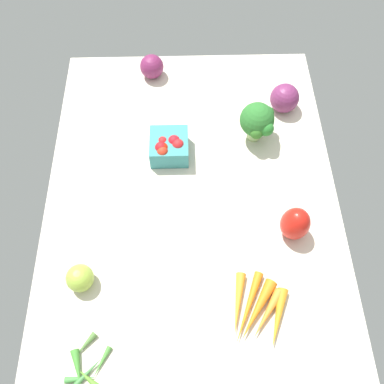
{
  "coord_description": "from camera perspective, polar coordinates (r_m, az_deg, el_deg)",
  "views": [
    {
      "loc": [
        -52.55,
        1.28,
        96.41
      ],
      "look_at": [
        0.0,
        0.0,
        4.0
      ],
      "focal_mm": 38.64,
      "sensor_mm": 36.0,
      "label": 1
    }
  ],
  "objects": [
    {
      "name": "broccoli_head",
      "position": [
        1.14,
        9.13,
        9.66
      ],
      "size": [
        10.24,
        9.58,
        12.2
      ],
      "color": "#A6C37D",
      "rests_on": "tablecloth"
    },
    {
      "name": "berry_basket",
      "position": [
        1.12,
        -3.21,
        6.28
      ],
      "size": [
        10.31,
        10.31,
        7.22
      ],
      "color": "teal",
      "rests_on": "tablecloth"
    },
    {
      "name": "red_onion_center",
      "position": [
        1.25,
        12.65,
        12.53
      ],
      "size": [
        8.38,
        8.38,
        8.38
      ],
      "primitive_type": "sphere",
      "color": "#752B5B",
      "rests_on": "tablecloth"
    },
    {
      "name": "okra_pile",
      "position": [
        0.97,
        -14.49,
        -22.76
      ],
      "size": [
        13.2,
        9.42,
        1.94
      ],
      "color": "#598E2E",
      "rests_on": "tablecloth"
    },
    {
      "name": "heirloom_tomato_green",
      "position": [
        0.99,
        -15.21,
        -11.38
      ],
      "size": [
        6.37,
        6.37,
        6.37
      ],
      "primitive_type": "sphere",
      "color": "#9CBE40",
      "rests_on": "tablecloth"
    },
    {
      "name": "bell_pepper_red",
      "position": [
        1.02,
        14.04,
        -4.26
      ],
      "size": [
        9.78,
        9.78,
        10.06
      ],
      "primitive_type": "ellipsoid",
      "rotation": [
        0.0,
        0.0,
        0.61
      ],
      "color": "red",
      "rests_on": "tablecloth"
    },
    {
      "name": "tablecloth",
      "position": [
        1.09,
        0.0,
        -0.78
      ],
      "size": [
        104.0,
        76.0,
        2.0
      ],
      "primitive_type": "cube",
      "color": "beige",
      "rests_on": "ground"
    },
    {
      "name": "red_onion_near_basket",
      "position": [
        1.33,
        -5.57,
        16.85
      ],
      "size": [
        7.25,
        7.25,
        7.25
      ],
      "primitive_type": "sphere",
      "color": "#762451",
      "rests_on": "tablecloth"
    },
    {
      "name": "carrot_bunch",
      "position": [
        0.97,
        9.08,
        -15.85
      ],
      "size": [
        17.51,
        14.13,
        2.88
      ],
      "color": "orange",
      "rests_on": "tablecloth"
    }
  ]
}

